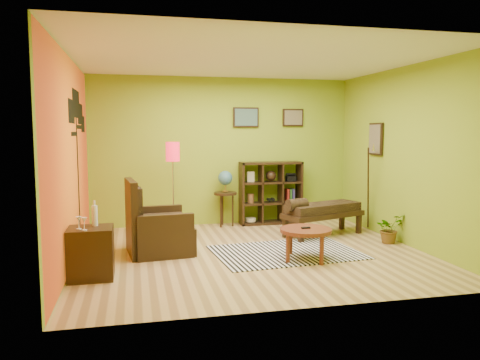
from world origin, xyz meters
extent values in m
plane|color=tan|center=(0.00, 0.00, 0.00)|extent=(5.00, 5.00, 0.00)
cube|color=#89A924|center=(0.00, 2.25, 1.40)|extent=(5.00, 0.04, 2.80)
cube|color=#89A924|center=(0.00, -2.25, 1.40)|extent=(5.00, 0.04, 2.80)
cube|color=#89A924|center=(-2.50, 0.00, 1.40)|extent=(0.04, 4.50, 2.80)
cube|color=#89A924|center=(2.50, 0.00, 1.40)|extent=(0.04, 4.50, 2.80)
cube|color=white|center=(0.00, 0.00, 2.80)|extent=(5.00, 4.50, 0.04)
cube|color=orange|center=(-2.48, 0.00, 1.40)|extent=(0.01, 4.45, 2.75)
cube|color=black|center=(-2.46, 0.55, 1.05)|extent=(0.01, 0.14, 2.10)
cube|color=black|center=(-2.46, 0.05, 2.05)|extent=(0.01, 0.65, 0.32)
cube|color=black|center=(-2.46, 0.60, 2.18)|extent=(0.01, 0.85, 0.40)
cube|color=black|center=(-2.46, 1.10, 2.05)|extent=(0.01, 0.70, 0.32)
cube|color=black|center=(-2.46, 1.45, 1.90)|extent=(0.01, 0.50, 0.26)
cube|color=black|center=(0.45, 2.22, 2.05)|extent=(0.50, 0.03, 0.38)
cube|color=slate|center=(0.45, 2.19, 2.05)|extent=(0.44, 0.01, 0.32)
cube|color=black|center=(1.40, 2.22, 2.05)|extent=(0.42, 0.03, 0.34)
cube|color=#857B5A|center=(1.40, 2.19, 2.05)|extent=(0.36, 0.01, 0.28)
cube|color=black|center=(2.47, 0.90, 1.65)|extent=(0.03, 0.44, 0.56)
cube|color=#857B5A|center=(2.44, 0.90, 1.65)|extent=(0.01, 0.38, 0.50)
cylinder|color=black|center=(2.35, 0.90, 0.78)|extent=(0.23, 0.34, 1.46)
cone|color=silver|center=(2.35, 0.75, 1.52)|extent=(0.08, 0.09, 0.16)
cube|color=white|center=(0.50, -0.13, 0.01)|extent=(2.21, 1.61, 0.01)
cylinder|color=brown|center=(0.64, -0.54, 0.42)|extent=(0.72, 0.72, 0.05)
cylinder|color=brown|center=(0.94, -0.42, 0.19)|extent=(0.06, 0.06, 0.39)
cylinder|color=brown|center=(0.53, -0.24, 0.19)|extent=(0.06, 0.06, 0.39)
cylinder|color=brown|center=(0.76, -0.84, 0.19)|extent=(0.06, 0.06, 0.39)
cylinder|color=brown|center=(0.35, -0.66, 0.19)|extent=(0.06, 0.06, 0.39)
cube|color=black|center=(0.64, -0.54, 0.45)|extent=(0.12, 0.05, 0.02)
cube|color=black|center=(-1.30, 0.30, 0.20)|extent=(0.96, 0.95, 0.40)
cube|color=black|center=(-1.72, 0.25, 0.55)|extent=(0.19, 0.86, 1.09)
cube|color=black|center=(-1.26, -0.11, 0.32)|extent=(0.80, 0.19, 0.64)
cube|color=black|center=(-1.35, 0.70, 0.32)|extent=(0.80, 0.19, 0.64)
cube|color=#E4AD61|center=(-1.27, 0.30, 0.47)|extent=(0.77, 0.75, 0.14)
cube|color=#E4AD61|center=(-1.64, 0.26, 0.75)|extent=(0.16, 0.64, 0.50)
cube|color=black|center=(-2.20, -0.74, 0.31)|extent=(0.53, 0.48, 0.63)
cylinder|color=white|center=(-2.15, -0.64, 0.75)|extent=(0.07, 0.07, 0.25)
cylinder|color=white|center=(-2.15, -0.64, 0.91)|extent=(0.02, 0.02, 0.07)
cylinder|color=white|center=(-2.32, -0.82, 0.63)|extent=(0.06, 0.06, 0.01)
cylinder|color=white|center=(-2.32, -0.82, 0.68)|extent=(0.01, 0.01, 0.09)
cone|color=white|center=(-2.32, -0.82, 0.75)|extent=(0.07, 0.07, 0.06)
cylinder|color=white|center=(-2.25, -0.90, 0.63)|extent=(0.06, 0.06, 0.01)
cylinder|color=white|center=(-2.25, -0.90, 0.68)|extent=(0.01, 0.01, 0.09)
cone|color=white|center=(-2.25, -0.90, 0.75)|extent=(0.07, 0.07, 0.06)
cylinder|color=silver|center=(-1.02, 1.43, 0.01)|extent=(0.24, 0.24, 0.03)
cylinder|color=silver|center=(-1.02, 1.43, 0.74)|extent=(0.02, 0.02, 1.49)
cylinder|color=red|center=(-1.02, 1.43, 1.44)|extent=(0.23, 0.23, 0.33)
cylinder|color=black|center=(-0.01, 1.97, 0.62)|extent=(0.43, 0.43, 0.04)
cylinder|color=black|center=(0.13, 1.93, 0.30)|extent=(0.03, 0.03, 0.60)
cylinder|color=black|center=(-0.04, 2.11, 0.30)|extent=(0.03, 0.03, 0.60)
cylinder|color=black|center=(-0.11, 1.88, 0.30)|extent=(0.03, 0.03, 0.60)
cylinder|color=gold|center=(-0.01, 1.97, 0.67)|extent=(0.11, 0.11, 0.02)
cylinder|color=gold|center=(-0.01, 1.97, 0.73)|extent=(0.02, 0.02, 0.11)
sphere|color=#2F51A9|center=(-0.01, 1.97, 0.91)|extent=(0.27, 0.27, 0.27)
cube|color=black|center=(0.32, 2.03, 0.60)|extent=(0.04, 0.35, 1.20)
cube|color=black|center=(1.48, 2.03, 0.60)|extent=(0.04, 0.35, 1.20)
cube|color=black|center=(0.90, 2.03, 0.02)|extent=(1.20, 0.35, 0.04)
cube|color=black|center=(0.90, 2.03, 1.18)|extent=(1.20, 0.35, 0.04)
cube|color=black|center=(0.70, 2.03, 0.60)|extent=(0.03, 0.33, 1.12)
cube|color=black|center=(1.10, 2.03, 0.60)|extent=(0.03, 0.33, 1.12)
cube|color=black|center=(0.90, 2.03, 0.40)|extent=(1.12, 0.33, 0.03)
cube|color=black|center=(0.90, 2.03, 0.80)|extent=(1.12, 0.33, 0.03)
cylinder|color=beige|center=(0.50, 2.03, 0.09)|extent=(0.20, 0.20, 0.07)
sphere|color=black|center=(0.90, 2.03, 0.93)|extent=(0.20, 0.20, 0.20)
cube|color=black|center=(1.30, 2.03, 0.87)|extent=(0.18, 0.15, 0.10)
cylinder|color=black|center=(0.86, 2.03, 0.47)|extent=(0.06, 0.12, 0.06)
cylinder|color=black|center=(0.94, 2.03, 0.47)|extent=(0.06, 0.12, 0.06)
ellipsoid|color=#384C26|center=(1.30, 2.03, 0.10)|extent=(0.18, 0.18, 0.09)
cylinder|color=brown|center=(0.50, 2.03, 0.50)|extent=(0.12, 0.12, 0.18)
cube|color=beige|center=(0.50, 2.03, 0.92)|extent=(0.14, 0.03, 0.20)
cube|color=maroon|center=(1.23, 2.03, 0.54)|extent=(0.04, 0.18, 0.26)
cube|color=#1E4C1E|center=(1.28, 2.03, 0.54)|extent=(0.04, 0.18, 0.26)
cube|color=navy|center=(1.34, 2.03, 0.54)|extent=(0.04, 0.18, 0.26)
cube|color=black|center=(1.48, 0.84, 0.37)|extent=(1.55, 0.97, 0.08)
cube|color=#E4AD61|center=(1.48, 0.84, 0.48)|extent=(1.43, 0.88, 0.15)
cylinder|color=#E4AD61|center=(0.94, 0.65, 0.59)|extent=(0.41, 0.30, 0.19)
cube|color=black|center=(2.03, 1.24, 0.16)|extent=(0.09, 0.09, 0.32)
cube|color=black|center=(0.80, 0.82, 0.16)|extent=(0.09, 0.09, 0.32)
cube|color=black|center=(2.16, 0.85, 0.16)|extent=(0.09, 0.09, 0.32)
cube|color=black|center=(0.94, 0.43, 0.16)|extent=(0.09, 0.09, 0.32)
imported|color=#26661E|center=(2.30, 0.09, 0.18)|extent=(0.52, 0.56, 0.36)
camera|label=1|loc=(-1.66, -6.56, 1.79)|focal=35.00mm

